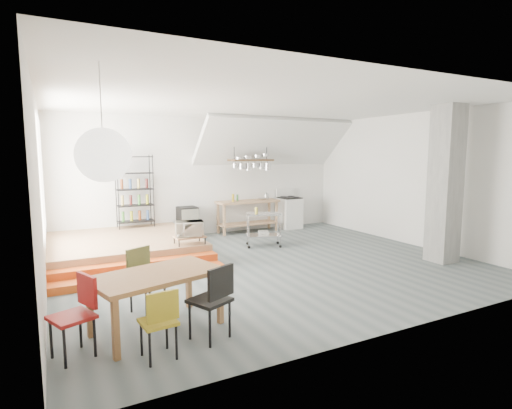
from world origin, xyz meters
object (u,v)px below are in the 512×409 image
rolling_cart (264,225)px  mini_fridge (188,222)px  stove (289,212)px  dining_table (157,279)px

rolling_cart → mini_fridge: size_ratio=1.11×
stove → rolling_cart: 2.56m
stove → mini_fridge: size_ratio=1.42×
rolling_cart → mini_fridge: bearing=147.4°
rolling_cart → dining_table: bearing=-113.1°
stove → dining_table: bearing=-135.1°
mini_fridge → dining_table: bearing=-111.5°
stove → mini_fridge: stove is taller
rolling_cart → mini_fridge: 2.25m
stove → rolling_cart: size_ratio=1.28×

